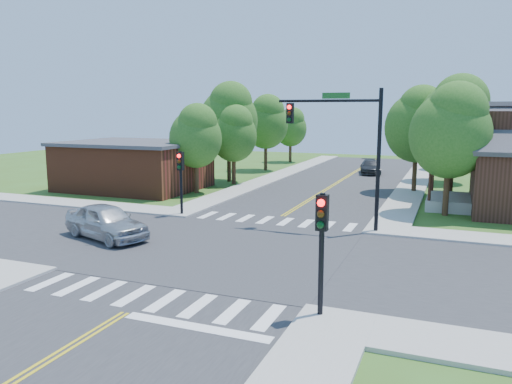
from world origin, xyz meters
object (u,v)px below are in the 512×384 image
at_px(signal_mast_ne, 345,136).
at_px(signal_pole_se, 322,232).
at_px(car_silver, 106,222).
at_px(car_dgrey, 370,167).
at_px(signal_pole_nw, 181,171).

height_order(signal_mast_ne, signal_pole_se, signal_mast_ne).
distance_m(signal_pole_se, car_silver, 13.08).
bearing_deg(car_silver, signal_pole_se, -94.58).
distance_m(car_silver, car_dgrey, 30.55).
distance_m(signal_pole_nw, car_dgrey, 24.71).
height_order(signal_mast_ne, signal_pole_nw, signal_mast_ne).
xyz_separation_m(signal_mast_ne, signal_pole_nw, (-9.51, -0.01, -2.19)).
distance_m(signal_mast_ne, signal_pole_se, 11.55).
bearing_deg(signal_pole_nw, car_silver, -96.26).
bearing_deg(signal_pole_nw, signal_pole_se, -45.00).
distance_m(signal_mast_ne, car_dgrey, 24.00).
xyz_separation_m(signal_pole_nw, car_silver, (-0.66, -5.98, -1.83)).
relative_size(signal_pole_se, car_silver, 0.72).
bearing_deg(car_dgrey, signal_pole_se, -95.07).
xyz_separation_m(car_silver, car_dgrey, (7.90, 29.51, -0.18)).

